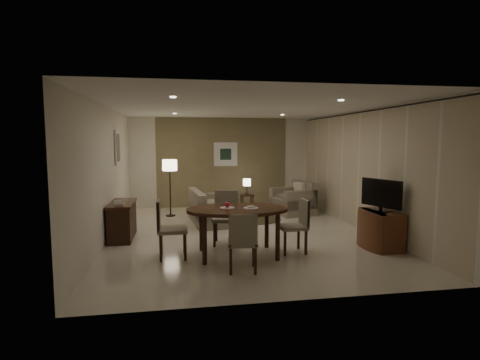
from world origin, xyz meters
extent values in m
cube|color=beige|center=(0.00, 0.00, 0.00)|extent=(5.50, 7.00, 0.00)
cube|color=white|center=(0.00, 0.00, 2.70)|extent=(5.50, 7.00, 0.00)
cube|color=olive|center=(0.00, 3.50, 1.35)|extent=(5.50, 0.00, 2.70)
cube|color=silver|center=(-2.75, 0.00, 1.35)|extent=(0.00, 7.00, 2.70)
cube|color=silver|center=(2.75, 0.00, 1.35)|extent=(0.00, 7.00, 2.70)
cube|color=olive|center=(0.00, 3.48, 1.35)|extent=(3.96, 0.03, 2.70)
cylinder|color=black|center=(2.68, 0.00, 2.64)|extent=(0.03, 6.80, 0.03)
cube|color=silver|center=(0.10, 3.46, 1.60)|extent=(0.72, 0.03, 0.72)
cube|color=#1C3326|center=(0.10, 3.44, 1.60)|extent=(0.34, 0.01, 0.34)
cube|color=silver|center=(-2.72, 1.20, 1.85)|extent=(0.03, 0.60, 0.80)
cube|color=gray|center=(-2.71, 1.20, 1.85)|extent=(0.01, 0.46, 0.64)
cylinder|color=white|center=(-1.40, -1.80, 2.69)|extent=(0.10, 0.10, 0.01)
cylinder|color=white|center=(1.40, -1.80, 2.69)|extent=(0.10, 0.10, 0.01)
cylinder|color=white|center=(-1.40, 1.80, 2.69)|extent=(0.10, 0.10, 0.01)
cylinder|color=white|center=(1.40, 1.80, 2.69)|extent=(0.10, 0.10, 0.01)
cylinder|color=white|center=(-0.51, -1.48, 0.84)|extent=(0.26, 0.26, 0.02)
cylinder|color=white|center=(-0.11, -1.58, 0.84)|extent=(0.26, 0.26, 0.02)
sphere|color=red|center=(-0.51, -1.48, 0.90)|extent=(0.09, 0.09, 0.09)
cube|color=white|center=(-0.11, -1.58, 0.87)|extent=(0.12, 0.08, 0.03)
cylinder|color=#444026|center=(0.62, 1.39, 0.01)|extent=(1.27, 1.27, 0.01)
camera|label=1|loc=(-1.35, -7.86, 2.01)|focal=28.00mm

